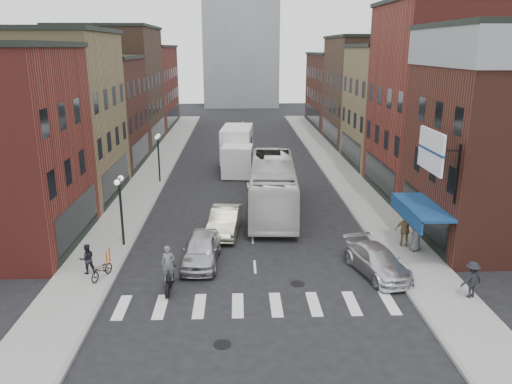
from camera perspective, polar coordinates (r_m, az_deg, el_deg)
The scene contains 30 objects.
ground at distance 25.34m, azimuth -0.05°, elevation -9.51°, with size 160.00×160.00×0.00m, color black.
sidewalk_left at distance 46.76m, azimuth -11.53°, elevation 2.37°, with size 3.00×74.00×0.15m, color gray.
sidewalk_right at distance 47.06m, azimuth 9.37°, elevation 2.57°, with size 3.00×74.00×0.15m, color gray.
curb_left at distance 46.55m, azimuth -9.70°, elevation 2.31°, with size 0.20×74.00×0.16m, color gray.
curb_right at distance 46.80m, azimuth 7.56°, elevation 2.48°, with size 0.20×74.00×0.16m, color gray.
crosswalk_stripes at distance 22.68m, azimuth 0.23°, elevation -12.79°, with size 12.00×2.20×0.01m, color silver.
bldg_left_mid_a at distance 39.74m, azimuth -23.24°, elevation 7.91°, with size 10.30×10.20×12.30m.
bldg_left_mid_b at distance 49.26m, azimuth -19.05°, elevation 8.53°, with size 10.30×10.20×10.30m.
bldg_left_far_a at distance 59.68m, azimuth -16.19°, elevation 11.41°, with size 10.30×12.20×13.30m.
bldg_left_far_b at distance 73.39m, azimuth -13.54°, elevation 11.60°, with size 10.30×16.20×11.30m.
bldg_right_mid_a at distance 40.26m, azimuth 21.34°, elevation 9.65°, with size 10.30×10.20×14.30m.
bldg_right_mid_b at distance 49.70m, azimuth 16.67°, elevation 9.37°, with size 10.30×10.20×11.30m.
bldg_right_far_a at distance 60.14m, azimuth 13.38°, elevation 11.16°, with size 10.30×12.20×12.30m.
bldg_right_far_b at distance 73.77m, azimuth 10.46°, elevation 11.41°, with size 10.30×16.20×10.30m.
awning_blue at distance 28.39m, azimuth 18.07°, elevation -1.76°, with size 1.80×5.00×0.78m.
billboard_sign at distance 25.61m, azimuth 19.54°, elevation 4.33°, with size 1.52×3.00×3.70m.
streetlamp_near at distance 28.77m, azimuth -15.25°, elevation -0.70°, with size 0.32×1.22×4.11m.
streetlamp_far at distance 42.12m, azimuth -11.11°, elevation 4.84°, with size 0.32×1.22×4.11m.
bike_rack at distance 27.14m, azimuth -16.54°, elevation -7.14°, with size 0.08×0.68×0.80m.
box_truck at distance 46.32m, azimuth -2.17°, elevation 4.85°, with size 3.16×8.94×3.81m.
motorcycle_rider at distance 23.78m, azimuth -9.95°, elevation -8.78°, with size 0.64×2.20×2.24m.
transit_bus at distance 34.71m, azimuth 1.93°, elevation 0.79°, with size 2.98×12.72×3.54m, color silver.
sedan_left_near at distance 26.51m, azimuth -6.30°, elevation -6.54°, with size 1.86×4.63×1.58m, color #B4B4B9.
sedan_left_far at distance 30.58m, azimuth -3.59°, elevation -3.32°, with size 1.67×4.80×1.58m, color beige.
curb_car at distance 25.98m, azimuth 13.66°, elevation -7.66°, with size 1.92×4.72×1.37m, color silver.
parked_bicycle at distance 25.66m, azimuth -17.20°, elevation -8.51°, with size 0.57×1.63×0.86m, color black.
ped_left_solo at distance 26.29m, azimuth -18.74°, elevation -7.24°, with size 0.74×0.43×1.53m, color black.
ped_right_a at distance 24.63m, azimuth 23.42°, elevation -9.17°, with size 1.10×0.54×1.70m, color black.
ped_right_b at distance 29.35m, azimuth 16.69°, elevation -4.19°, with size 1.12×0.56×1.92m, color olive.
ped_right_c at distance 28.91m, azimuth 17.80°, elevation -4.91°, with size 0.79×0.52×1.63m, color #56595E.
Camera 1 is at (-0.83, -22.81, 10.99)m, focal length 35.00 mm.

